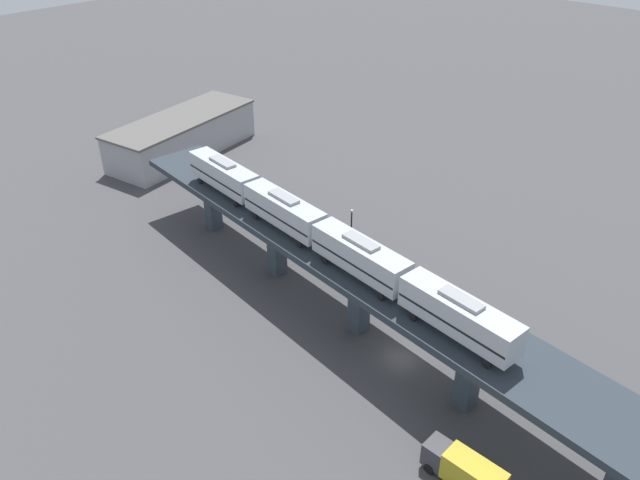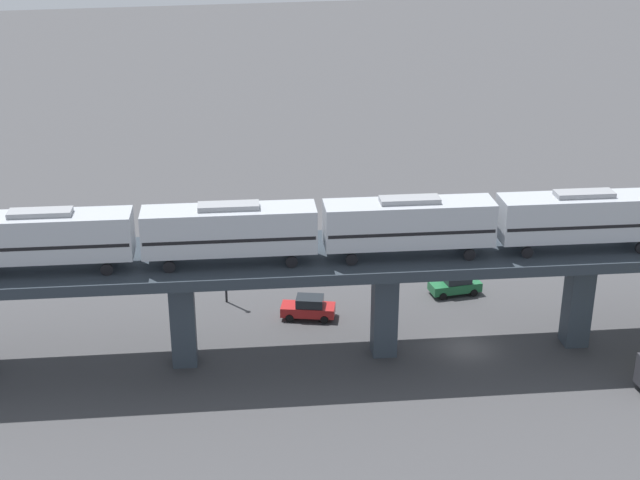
{
  "view_description": "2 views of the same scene",
  "coord_description": "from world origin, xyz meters",
  "px_view_note": "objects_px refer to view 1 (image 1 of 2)",
  "views": [
    {
      "loc": [
        -42.63,
        -27.45,
        45.71
      ],
      "look_at": [
        -0.02,
        11.59,
        10.08
      ],
      "focal_mm": 35.0,
      "sensor_mm": 36.0,
      "label": 1
    },
    {
      "loc": [
        -56.45,
        24.21,
        33.89
      ],
      "look_at": [
        -0.02,
        11.59,
        10.08
      ],
      "focal_mm": 50.0,
      "sensor_mm": 36.0,
      "label": 2
    }
  ],
  "objects_px": {
    "subway_train": "(320,232)",
    "street_car_red": "(366,281)",
    "street_lamp": "(351,228)",
    "warehouse_building": "(182,135)",
    "street_car_green": "(468,321)",
    "delivery_truck": "(465,470)"
  },
  "relations": [
    {
      "from": "street_car_green",
      "to": "street_lamp",
      "type": "bearing_deg",
      "value": 81.96
    },
    {
      "from": "subway_train",
      "to": "delivery_truck",
      "type": "distance_m",
      "value": 27.98
    },
    {
      "from": "delivery_truck",
      "to": "warehouse_building",
      "type": "xyz_separation_m",
      "value": [
        26.65,
        74.16,
        1.65
      ]
    },
    {
      "from": "street_lamp",
      "to": "delivery_truck",
      "type": "bearing_deg",
      "value": -124.89
    },
    {
      "from": "street_car_green",
      "to": "delivery_truck",
      "type": "distance_m",
      "value": 21.21
    },
    {
      "from": "subway_train",
      "to": "street_car_red",
      "type": "distance_m",
      "value": 12.77
    },
    {
      "from": "subway_train",
      "to": "warehouse_building",
      "type": "relative_size",
      "value": 1.67
    },
    {
      "from": "street_car_red",
      "to": "warehouse_building",
      "type": "bearing_deg",
      "value": 78.76
    },
    {
      "from": "street_car_red",
      "to": "delivery_truck",
      "type": "distance_m",
      "value": 29.27
    },
    {
      "from": "subway_train",
      "to": "street_car_red",
      "type": "height_order",
      "value": "subway_train"
    },
    {
      "from": "street_car_green",
      "to": "warehouse_building",
      "type": "relative_size",
      "value": 0.15
    },
    {
      "from": "street_lamp",
      "to": "warehouse_building",
      "type": "bearing_deg",
      "value": 82.8
    },
    {
      "from": "warehouse_building",
      "to": "street_car_red",
      "type": "bearing_deg",
      "value": -101.24
    },
    {
      "from": "street_car_red",
      "to": "street_car_green",
      "type": "relative_size",
      "value": 1.06
    },
    {
      "from": "street_car_red",
      "to": "warehouse_building",
      "type": "xyz_separation_m",
      "value": [
        9.96,
        50.14,
        2.47
      ]
    },
    {
      "from": "delivery_truck",
      "to": "warehouse_building",
      "type": "bearing_deg",
      "value": 70.23
    },
    {
      "from": "street_car_red",
      "to": "subway_train",
      "type": "bearing_deg",
      "value": 174.41
    },
    {
      "from": "street_lamp",
      "to": "warehouse_building",
      "type": "height_order",
      "value": "street_lamp"
    },
    {
      "from": "subway_train",
      "to": "warehouse_building",
      "type": "xyz_separation_m",
      "value": [
        17.62,
        49.39,
        -7.72
      ]
    },
    {
      "from": "warehouse_building",
      "to": "street_car_green",
      "type": "bearing_deg",
      "value": -97.46
    },
    {
      "from": "subway_train",
      "to": "street_car_green",
      "type": "xyz_separation_m",
      "value": [
        9.3,
        -14.14,
        -10.19
      ]
    },
    {
      "from": "street_car_red",
      "to": "street_car_green",
      "type": "height_order",
      "value": "same"
    }
  ]
}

